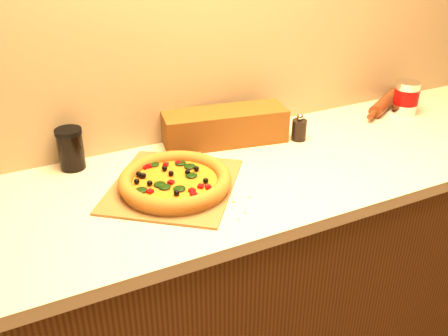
# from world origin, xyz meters

# --- Properties ---
(cabinet) EXTENTS (2.80, 0.65, 0.86)m
(cabinet) POSITION_xyz_m (0.00, 1.43, 0.43)
(cabinet) COLOR #48220F
(cabinet) RESTS_ON ground
(countertop) EXTENTS (2.84, 0.68, 0.04)m
(countertop) POSITION_xyz_m (0.00, 1.43, 0.88)
(countertop) COLOR beige
(countertop) RESTS_ON cabinet
(pizza_peel) EXTENTS (0.53, 0.56, 0.01)m
(pizza_peel) POSITION_xyz_m (-0.23, 1.45, 0.90)
(pizza_peel) COLOR brown
(pizza_peel) RESTS_ON countertop
(pizza) EXTENTS (0.34, 0.34, 0.05)m
(pizza) POSITION_xyz_m (-0.24, 1.42, 0.93)
(pizza) COLOR #BE732F
(pizza) RESTS_ON pizza_peel
(bottle_cap) EXTENTS (0.03, 0.03, 0.01)m
(bottle_cap) POSITION_xyz_m (-0.33, 1.30, 0.90)
(bottle_cap) COLOR black
(bottle_cap) RESTS_ON countertop
(pepper_grinder) EXTENTS (0.05, 0.05, 0.10)m
(pepper_grinder) POSITION_xyz_m (0.29, 1.55, 0.94)
(pepper_grinder) COLOR black
(pepper_grinder) RESTS_ON countertop
(rolling_pin) EXTENTS (0.35, 0.22, 0.05)m
(rolling_pin) POSITION_xyz_m (0.79, 1.65, 0.93)
(rolling_pin) COLOR #59250F
(rolling_pin) RESTS_ON countertop
(coffee_canister) EXTENTS (0.10, 0.10, 0.14)m
(coffee_canister) POSITION_xyz_m (0.83, 1.58, 0.97)
(coffee_canister) COLOR silver
(coffee_canister) RESTS_ON countertop
(bread_bag) EXTENTS (0.46, 0.22, 0.12)m
(bread_bag) POSITION_xyz_m (0.04, 1.66, 0.96)
(bread_bag) COLOR brown
(bread_bag) RESTS_ON countertop
(dark_jar) EXTENTS (0.09, 0.09, 0.14)m
(dark_jar) POSITION_xyz_m (-0.49, 1.70, 0.97)
(dark_jar) COLOR black
(dark_jar) RESTS_ON countertop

